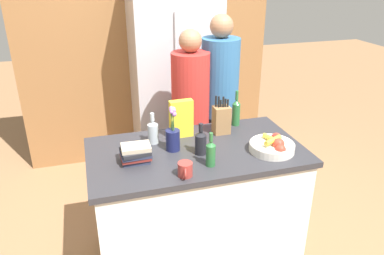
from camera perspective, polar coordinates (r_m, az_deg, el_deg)
ground_plane at (r=3.06m, az=0.56°, el=-18.50°), size 14.00×14.00×0.00m
kitchen_island at (r=2.78m, az=0.59°, el=-11.61°), size 1.46×0.80×0.90m
back_wall_wood at (r=4.07m, az=-6.88°, el=12.96°), size 2.66×0.12×2.60m
refrigerator at (r=3.84m, az=-2.63°, el=8.00°), size 0.84×0.62×2.02m
fruit_bowl at (r=2.56m, az=12.22°, el=-2.68°), size 0.30×0.30×0.11m
knife_block at (r=2.75m, az=4.50°, el=1.25°), size 0.12×0.10×0.29m
flower_vase at (r=2.50m, az=-2.94°, el=-1.46°), size 0.10×0.10×0.31m
cereal_box at (r=2.67m, az=-1.65°, el=1.34°), size 0.17×0.07×0.28m
coffee_mug at (r=2.22m, az=-1.05°, el=-6.42°), size 0.09×0.12×0.09m
book_stack at (r=2.39m, az=-8.58°, el=-3.93°), size 0.19×0.16×0.11m
bottle_oil at (r=2.90m, az=6.74°, el=2.40°), size 0.06×0.06×0.28m
bottle_vinegar at (r=2.61m, az=-5.98°, el=-0.58°), size 0.07×0.07×0.22m
bottle_wine at (r=2.31m, az=2.87°, el=-3.87°), size 0.06×0.06×0.22m
bottle_water at (r=2.45m, az=1.33°, el=-2.22°), size 0.08×0.08×0.22m
person_at_sink at (r=3.20m, az=-0.23°, el=2.43°), size 0.32×0.32×1.59m
person_in_blue at (r=3.33m, az=4.19°, el=4.33°), size 0.33×0.33×1.68m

